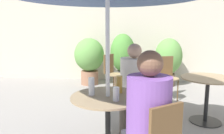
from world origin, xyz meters
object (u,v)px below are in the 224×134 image
object	(u,v)px
seated_person_0	(147,113)
beer_glass_2	(119,84)
bistro_chair_3	(111,70)
cafe_table_near	(108,112)
bistro_chair_2	(168,74)
cafe_table_far	(207,89)
seated_person_1	(133,82)
beer_glass_0	(92,86)
potted_plant_2	(168,58)
beer_glass_1	(116,94)
potted_plant_1	(123,57)
potted_plant_0	(89,58)
bistro_chair_1	(137,93)

from	to	relation	value
seated_person_0	beer_glass_2	world-z (taller)	seated_person_0
bistro_chair_3	beer_glass_2	distance (m)	2.34
cafe_table_near	bistro_chair_2	xyz separation A→B (m)	(0.94, 2.20, 0.00)
cafe_table_far	seated_person_1	distance (m)	1.22
beer_glass_0	bistro_chair_3	bearing A→B (deg)	91.56
cafe_table_far	potted_plant_2	world-z (taller)	potted_plant_2
cafe_table_near	seated_person_0	size ratio (longest dim) A/B	0.64
cafe_table_far	beer_glass_1	xyz separation A→B (m)	(-1.27, -1.24, 0.25)
seated_person_1	potted_plant_1	bearing A→B (deg)	120.42
cafe_table_near	seated_person_0	xyz separation A→B (m)	(0.40, -0.54, 0.21)
beer_glass_0	seated_person_0	bearing A→B (deg)	-43.77
cafe_table_near	seated_person_1	bearing A→B (deg)	66.55
cafe_table_far	potted_plant_0	xyz separation A→B (m)	(-2.29, 2.13, 0.18)
beer_glass_0	beer_glass_1	bearing A→B (deg)	-30.23
beer_glass_0	potted_plant_0	xyz separation A→B (m)	(-0.73, 3.20, -0.10)
bistro_chair_1	bistro_chair_2	bearing A→B (deg)	90.61
bistro_chair_1	bistro_chair_3	bearing A→B (deg)	131.95
potted_plant_1	cafe_table_near	bearing A→B (deg)	-89.08
bistro_chair_1	seated_person_0	world-z (taller)	seated_person_0
bistro_chair_1	bistro_chair_3	world-z (taller)	same
cafe_table_far	beer_glass_0	xyz separation A→B (m)	(-1.56, -1.07, 0.28)
seated_person_0	potted_plant_1	xyz separation A→B (m)	(-0.45, 3.75, -0.00)
cafe_table_near	seated_person_1	xyz separation A→B (m)	(0.27, 0.61, 0.20)
bistro_chair_1	potted_plant_2	bearing A→B (deg)	96.70
bistro_chair_2	beer_glass_0	distance (m)	2.47
bistro_chair_2	beer_glass_2	size ratio (longest dim) A/B	4.46
bistro_chair_2	bistro_chair_1	bearing A→B (deg)	-136.26
potted_plant_1	seated_person_0	bearing A→B (deg)	-83.15
bistro_chair_3	seated_person_1	xyz separation A→B (m)	(0.51, -1.83, 0.20)
seated_person_0	seated_person_1	size ratio (longest dim) A/B	1.02
bistro_chair_3	potted_plant_0	distance (m)	1.04
cafe_table_near	bistro_chair_1	size ratio (longest dim) A/B	0.92
beer_glass_2	potted_plant_0	bearing A→B (deg)	108.43
cafe_table_far	beer_glass_1	size ratio (longest dim) A/B	5.60
bistro_chair_1	bistro_chair_3	size ratio (longest dim) A/B	1.00
beer_glass_0	potted_plant_2	distance (m)	3.52
potted_plant_2	cafe_table_near	bearing A→B (deg)	-108.31
beer_glass_2	cafe_table_far	bearing A→B (deg)	36.83
potted_plant_0	seated_person_0	bearing A→B (deg)	-70.76
bistro_chair_2	bistro_chair_3	size ratio (longest dim) A/B	1.00
bistro_chair_2	seated_person_0	size ratio (longest dim) A/B	0.70
cafe_table_near	bistro_chair_2	distance (m)	2.39
beer_glass_0	beer_glass_2	xyz separation A→B (m)	(0.29, 0.13, 0.00)
cafe_table_far	seated_person_1	size ratio (longest dim) A/B	0.64
beer_glass_0	potted_plant_1	xyz separation A→B (m)	(0.13, 3.19, -0.06)
bistro_chair_3	potted_plant_2	distance (m)	1.60
potted_plant_1	beer_glass_1	bearing A→B (deg)	-87.34
bistro_chair_3	beer_glass_2	world-z (taller)	beer_glass_2
seated_person_1	potted_plant_0	size ratio (longest dim) A/B	1.03
seated_person_0	potted_plant_2	size ratio (longest dim) A/B	1.04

